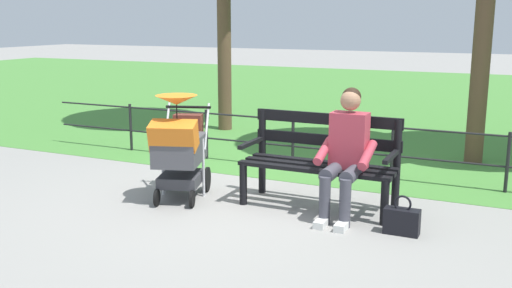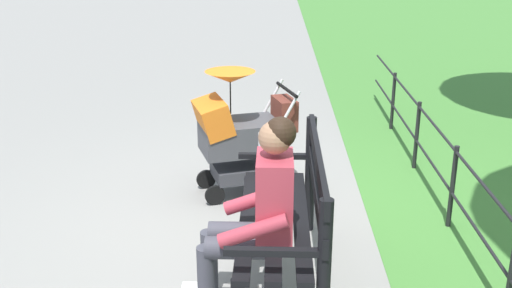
% 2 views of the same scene
% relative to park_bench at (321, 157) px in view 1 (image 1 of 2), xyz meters
% --- Properties ---
extents(ground_plane, '(60.00, 60.00, 0.00)m').
position_rel_park_bench_xyz_m(ground_plane, '(0.83, 0.12, -0.53)').
color(ground_plane, gray).
extents(grass_lawn, '(40.00, 16.00, 0.01)m').
position_rel_park_bench_xyz_m(grass_lawn, '(0.83, -8.68, -0.52)').
color(grass_lawn, '#478438').
rests_on(grass_lawn, ground).
extents(park_bench, '(1.60, 0.61, 0.96)m').
position_rel_park_bench_xyz_m(park_bench, '(0.00, 0.00, 0.00)').
color(park_bench, black).
rests_on(park_bench, ground).
extents(person_on_bench, '(0.53, 0.74, 1.28)m').
position_rel_park_bench_xyz_m(person_on_bench, '(-0.32, 0.22, 0.15)').
color(person_on_bench, '#42424C').
rests_on(person_on_bench, ground).
extents(stroller, '(0.74, 0.99, 1.15)m').
position_rel_park_bench_xyz_m(stroller, '(1.45, 0.43, 0.07)').
color(stroller, black).
rests_on(stroller, ground).
extents(handbag, '(0.32, 0.14, 0.37)m').
position_rel_park_bench_xyz_m(handbag, '(-0.95, 0.49, -0.40)').
color(handbag, black).
rests_on(handbag, ground).
extents(park_fence, '(7.78, 0.04, 0.70)m').
position_rel_park_bench_xyz_m(park_fence, '(0.55, -1.32, -0.10)').
color(park_fence, black).
rests_on(park_fence, ground).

